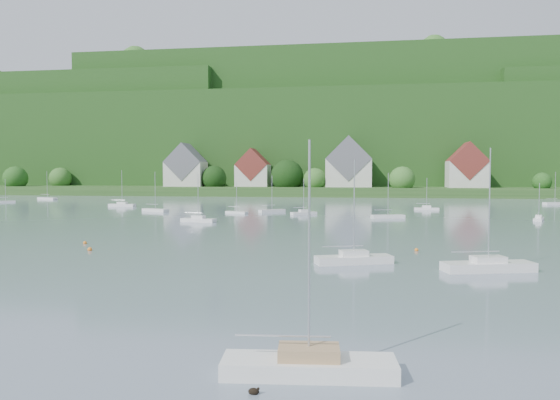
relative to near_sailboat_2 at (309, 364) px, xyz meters
name	(u,v)px	position (x,y,z in m)	size (l,w,h in m)	color
far_shore_strip	(336,190)	(-7.45, 183.17, 1.02)	(600.00, 60.00, 3.00)	#244A1B
forested_ridge	(344,143)	(-7.05, 251.73, 22.41)	(620.00, 181.22, 69.89)	#1C4516
village_building_0	(186,169)	(-62.45, 170.17, 9.04)	(14.00, 10.40, 16.00)	beige
village_building_1	(253,171)	(-37.45, 172.17, 8.28)	(12.00, 9.36, 14.00)	beige
village_building_2	(349,166)	(-2.45, 171.17, 9.79)	(16.00, 11.44, 18.00)	beige
village_building_3	(467,169)	(37.55, 169.17, 8.95)	(13.00, 10.40, 15.50)	beige
near_sailboat_2	(309,364)	(0.00, 0.00, 0.00)	(7.11, 2.59, 9.40)	white
near_sailboat_3	(354,258)	(1.40, 26.91, 0.00)	(7.12, 4.17, 9.29)	white
near_sailboat_4	(488,265)	(12.38, 24.78, 0.02)	(7.79, 4.02, 10.12)	white
mooring_buoy_2	(416,251)	(7.71, 35.53, -0.48)	(0.40, 0.40, 0.40)	orange
mooring_buoy_3	(85,244)	(-29.06, 35.56, -0.48)	(0.41, 0.41, 0.41)	orange
mooring_buoy_5	(90,251)	(-25.87, 30.72, -0.48)	(0.47, 0.47, 0.47)	orange
duck_pair	(273,386)	(-1.21, -1.48, -0.38)	(1.63, 1.46, 0.30)	black
far_sailboat_cluster	(343,207)	(-1.97, 98.34, -0.10)	(192.28, 66.85, 8.71)	white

